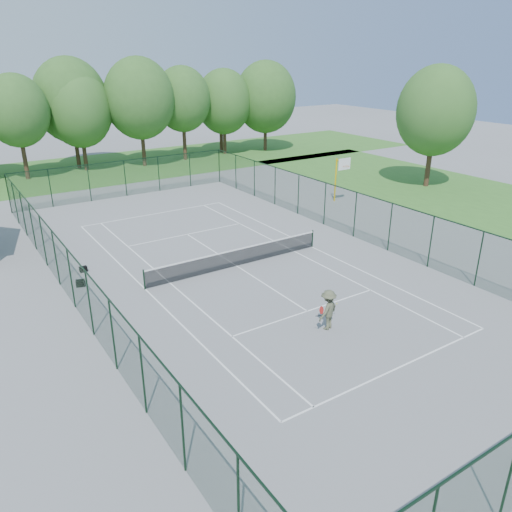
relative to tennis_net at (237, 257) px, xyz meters
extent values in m
plane|color=gray|center=(0.00, 0.00, -0.58)|extent=(140.00, 140.00, 0.00)
cube|color=#427F2E|center=(0.00, 30.00, -0.57)|extent=(80.00, 16.00, 0.01)
cube|color=#427F2E|center=(24.00, 4.00, -0.57)|extent=(14.00, 40.00, 0.01)
cube|color=white|center=(0.00, 11.88, -0.57)|extent=(10.97, 0.08, 0.01)
cube|color=white|center=(0.00, -11.88, -0.57)|extent=(10.97, 0.08, 0.01)
cube|color=white|center=(0.00, 6.40, -0.57)|extent=(8.23, 0.08, 0.01)
cube|color=white|center=(0.00, -6.40, -0.57)|extent=(8.23, 0.08, 0.01)
cube|color=white|center=(5.49, 0.00, -0.57)|extent=(0.08, 23.77, 0.01)
cube|color=white|center=(-5.49, 0.00, -0.57)|extent=(0.08, 23.77, 0.01)
cube|color=white|center=(4.12, 0.00, -0.57)|extent=(0.08, 23.77, 0.01)
cube|color=white|center=(-4.12, 0.00, -0.57)|extent=(0.08, 23.77, 0.01)
cube|color=white|center=(0.00, 0.00, -0.57)|extent=(0.08, 12.80, 0.01)
cylinder|color=black|center=(-5.50, 0.00, -0.03)|extent=(0.08, 0.08, 1.10)
cylinder|color=black|center=(5.50, 0.00, -0.03)|extent=(0.08, 0.08, 1.10)
cube|color=black|center=(0.00, 0.00, -0.08)|extent=(11.00, 0.02, 0.96)
cube|color=white|center=(0.00, 0.00, 0.42)|extent=(11.00, 0.05, 0.07)
cube|color=#1A3A20|center=(0.00, 18.00, 0.92)|extent=(18.00, 0.02, 3.00)
cube|color=#1A3A20|center=(9.00, 0.00, 0.92)|extent=(0.02, 36.00, 3.00)
cube|color=#1A3A20|center=(-9.00, 0.00, 0.92)|extent=(0.02, 36.00, 3.00)
cube|color=black|center=(0.00, 18.00, 2.42)|extent=(18.00, 0.05, 0.05)
cube|color=black|center=(9.00, 0.00, 2.42)|extent=(0.05, 36.00, 0.05)
cube|color=black|center=(-9.00, 0.00, 2.42)|extent=(0.05, 36.00, 0.05)
cylinder|color=#493020|center=(0.00, 30.00, 1.52)|extent=(0.40, 0.40, 4.20)
ellipsoid|color=#3E712D|center=(0.00, 30.00, 5.42)|extent=(6.40, 6.40, 7.40)
cylinder|color=#493020|center=(16.50, 30.00, 1.52)|extent=(0.40, 0.40, 4.20)
ellipsoid|color=#3E712D|center=(16.50, 30.00, 5.42)|extent=(6.40, 6.40, 7.40)
cylinder|color=yellow|center=(13.65, 7.14, 1.17)|extent=(0.12, 0.12, 3.50)
cube|color=yellow|center=(13.65, 6.69, 2.77)|extent=(0.08, 0.90, 0.08)
cube|color=white|center=(13.65, 6.24, 2.62)|extent=(1.20, 0.05, 0.90)
torus|color=#CB5505|center=(13.65, 6.01, 2.47)|extent=(0.48, 0.48, 0.02)
cylinder|color=#493020|center=(23.96, 6.34, 1.74)|extent=(0.44, 0.44, 4.63)
ellipsoid|color=#3E712D|center=(23.96, 6.34, 6.03)|extent=(6.61, 6.61, 7.71)
cube|color=black|center=(-8.15, 2.16, -0.39)|extent=(0.51, 0.40, 0.36)
cube|color=black|center=(-7.51, 3.97, -0.42)|extent=(0.41, 0.27, 0.31)
imported|color=#53563D|center=(-0.26, -8.09, 0.34)|extent=(1.34, 1.02, 1.84)
sphere|color=#CBD235|center=(0.61, -7.69, 0.21)|extent=(0.07, 0.07, 0.07)
camera|label=1|loc=(-13.34, -22.37, 10.66)|focal=35.00mm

